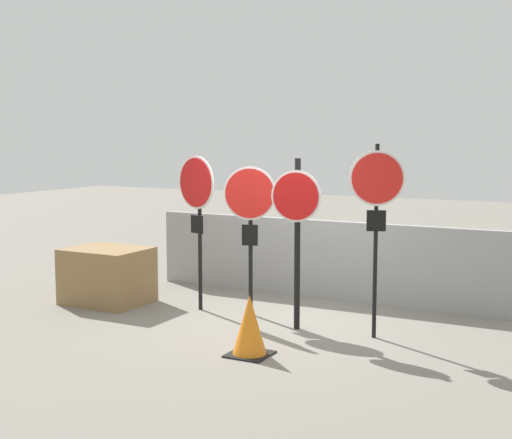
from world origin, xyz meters
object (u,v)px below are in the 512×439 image
stop_sign_1 (250,206)px  stop_sign_3 (377,195)px  traffic_cone_0 (250,325)px  stop_sign_0 (197,196)px  stop_sign_2 (296,216)px  storage_crate (107,276)px

stop_sign_1 → stop_sign_3: stop_sign_3 is taller
traffic_cone_0 → stop_sign_0: bearing=137.5°
stop_sign_2 → stop_sign_3: 1.08m
stop_sign_3 → storage_crate: size_ratio=2.04×
stop_sign_0 → stop_sign_1: stop_sign_0 is taller
stop_sign_2 → stop_sign_0: bearing=163.8°
stop_sign_0 → storage_crate: (-1.46, -0.24, -1.25)m
stop_sign_0 → traffic_cone_0: size_ratio=3.16×
traffic_cone_0 → storage_crate: size_ratio=0.60×
stop_sign_3 → traffic_cone_0: (-1.05, -1.32, -1.44)m
traffic_cone_0 → stop_sign_2: bearing=89.4°
stop_sign_0 → stop_sign_2: bearing=9.4°
stop_sign_3 → storage_crate: (-4.19, -0.03, -1.37)m
stop_sign_1 → stop_sign_3: (1.91, -0.29, 0.24)m
stop_sign_1 → storage_crate: stop_sign_1 is taller
stop_sign_1 → traffic_cone_0: bearing=-79.5°
stop_sign_0 → stop_sign_3: bearing=14.6°
stop_sign_1 → traffic_cone_0: 2.19m
stop_sign_1 → stop_sign_3: 1.95m
stop_sign_0 → stop_sign_2: (1.69, -0.29, -0.18)m
storage_crate → stop_sign_2: bearing=-0.9°
traffic_cone_0 → storage_crate: 3.40m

